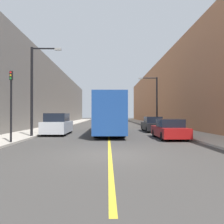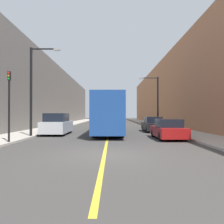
# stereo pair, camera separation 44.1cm
# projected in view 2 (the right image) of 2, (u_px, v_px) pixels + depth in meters

# --- Properties ---
(ground_plane) EXTENTS (200.00, 200.00, 0.00)m
(ground_plane) POSITION_uv_depth(u_px,v_px,m) (105.00, 155.00, 9.79)
(ground_plane) COLOR #3F3D3A
(sidewalk_left) EXTENTS (3.20, 72.00, 0.13)m
(sidewalk_left) POSITION_uv_depth(u_px,v_px,m) (70.00, 124.00, 39.81)
(sidewalk_left) COLOR #B2AA9E
(sidewalk_left) RESTS_ON ground
(sidewalk_right) EXTENTS (3.20, 72.00, 0.13)m
(sidewalk_right) POSITION_uv_depth(u_px,v_px,m) (151.00, 124.00, 39.77)
(sidewalk_right) COLOR #B2AA9E
(sidewalk_right) RESTS_ON ground
(building_row_left) EXTENTS (4.00, 72.00, 10.32)m
(building_row_left) POSITION_uv_depth(u_px,v_px,m) (51.00, 96.00, 39.87)
(building_row_left) COLOR #66605B
(building_row_left) RESTS_ON ground
(building_row_right) EXTENTS (4.00, 72.00, 11.34)m
(building_row_right) POSITION_uv_depth(u_px,v_px,m) (171.00, 93.00, 39.82)
(building_row_right) COLOR #B2724C
(building_row_right) RESTS_ON ground
(road_center_line) EXTENTS (0.16, 72.00, 0.01)m
(road_center_line) POSITION_uv_depth(u_px,v_px,m) (111.00, 124.00, 39.79)
(road_center_line) COLOR gold
(road_center_line) RESTS_ON ground
(bus) EXTENTS (2.48, 11.77, 3.49)m
(bus) POSITION_uv_depth(u_px,v_px,m) (109.00, 114.00, 20.68)
(bus) COLOR #1E4793
(bus) RESTS_ON ground
(parked_suv_left) EXTENTS (2.00, 4.51, 1.90)m
(parked_suv_left) POSITION_uv_depth(u_px,v_px,m) (58.00, 125.00, 19.51)
(parked_suv_left) COLOR silver
(parked_suv_left) RESTS_ON ground
(car_right_near) EXTENTS (1.88, 4.31, 1.46)m
(car_right_near) POSITION_uv_depth(u_px,v_px,m) (169.00, 130.00, 16.08)
(car_right_near) COLOR maroon
(car_right_near) RESTS_ON ground
(car_right_mid) EXTENTS (1.80, 4.38, 1.57)m
(car_right_mid) POSITION_uv_depth(u_px,v_px,m) (153.00, 125.00, 22.81)
(car_right_mid) COLOR black
(car_right_mid) RESTS_ON ground
(street_lamp_left) EXTENTS (2.40, 0.24, 6.97)m
(street_lamp_left) POSITION_uv_depth(u_px,v_px,m) (34.00, 85.00, 17.25)
(street_lamp_left) COLOR black
(street_lamp_left) RESTS_ON sidewalk_left
(street_lamp_right) EXTENTS (2.40, 0.24, 6.33)m
(street_lamp_right) POSITION_uv_depth(u_px,v_px,m) (157.00, 98.00, 27.17)
(street_lamp_right) COLOR black
(street_lamp_right) RESTS_ON sidewalk_right
(traffic_light) EXTENTS (0.16, 0.18, 4.32)m
(traffic_light) POSITION_uv_depth(u_px,v_px,m) (10.00, 104.00, 13.35)
(traffic_light) COLOR black
(traffic_light) RESTS_ON sidewalk_left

